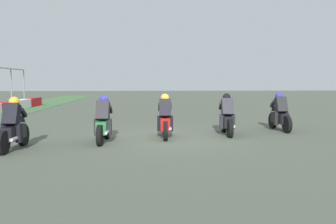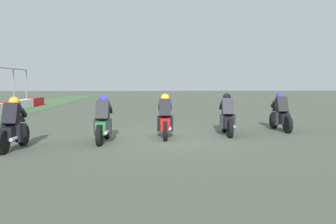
{
  "view_description": "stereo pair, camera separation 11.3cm",
  "coord_description": "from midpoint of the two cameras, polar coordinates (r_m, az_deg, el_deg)",
  "views": [
    {
      "loc": [
        -12.26,
        0.76,
        1.95
      ],
      "look_at": [
        -0.05,
        -0.0,
        0.9
      ],
      "focal_mm": 38.68,
      "sensor_mm": 36.0,
      "label": 1
    },
    {
      "loc": [
        -12.27,
        0.65,
        1.95
      ],
      "look_at": [
        -0.05,
        -0.0,
        0.9
      ],
      "focal_mm": 38.68,
      "sensor_mm": 36.0,
      "label": 2
    }
  ],
  "objects": [
    {
      "name": "rider_lane_e",
      "position": [
        11.14,
        -22.92,
        -2.33
      ],
      "size": [
        2.04,
        0.55,
        1.51
      ],
      "rotation": [
        0.0,
        0.0,
        -0.05
      ],
      "color": "black",
      "rests_on": "ground_plane"
    },
    {
      "name": "rider_lane_b",
      "position": [
        13.25,
        9.55,
        -0.91
      ],
      "size": [
        2.04,
        0.55,
        1.51
      ],
      "rotation": [
        0.0,
        0.0,
        -0.06
      ],
      "color": "black",
      "rests_on": "ground_plane"
    },
    {
      "name": "ground_plane",
      "position": [
        12.44,
        0.23,
        -4.11
      ],
      "size": [
        120.0,
        120.0,
        0.0
      ],
      "primitive_type": "plane",
      "color": "#485042"
    },
    {
      "name": "rider_lane_d",
      "position": [
        11.71,
        -9.87,
        -1.67
      ],
      "size": [
        2.04,
        0.55,
        1.51
      ],
      "rotation": [
        0.0,
        0.0,
        -0.05
      ],
      "color": "black",
      "rests_on": "ground_plane"
    },
    {
      "name": "rider_lane_a",
      "position": [
        14.87,
        17.53,
        -0.44
      ],
      "size": [
        2.04,
        0.55,
        1.51
      ],
      "rotation": [
        0.0,
        0.0,
        0.03
      ],
      "color": "black",
      "rests_on": "ground_plane"
    },
    {
      "name": "rider_lane_c",
      "position": [
        12.48,
        -0.2,
        -1.2
      ],
      "size": [
        2.04,
        0.55,
        1.51
      ],
      "rotation": [
        0.0,
        0.0,
        -0.04
      ],
      "color": "black",
      "rests_on": "ground_plane"
    }
  ]
}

